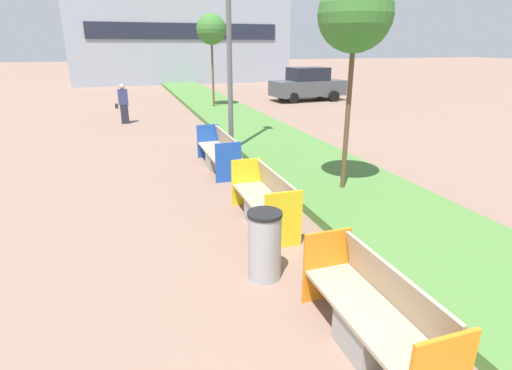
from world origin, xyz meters
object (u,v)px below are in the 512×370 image
litter_bin (265,245)px  bench_blue_frame (219,154)px  bench_orange_frame (373,320)px  parked_car_distant (308,84)px  sapling_tree_far (211,30)px  pedestrian_walking (123,104)px  sapling_tree_near (355,15)px  bench_yellow_frame (265,204)px

litter_bin → bench_blue_frame: bearing=83.5°
bench_orange_frame → bench_blue_frame: size_ratio=0.84×
bench_blue_frame → parked_car_distant: bearing=55.5°
sapling_tree_far → pedestrian_walking: size_ratio=2.80×
pedestrian_walking → sapling_tree_near: bearing=-67.2°
sapling_tree_far → bench_blue_frame: bearing=-101.8°
sapling_tree_far → parked_car_distant: 6.80m
bench_blue_frame → pedestrian_walking: (-2.22, 7.38, 0.42)m
bench_orange_frame → parked_car_distant: (7.98, 18.57, 0.55)m
bench_blue_frame → sapling_tree_near: sapling_tree_near is taller
litter_bin → pedestrian_walking: pedestrian_walking is taller
sapling_tree_near → pedestrian_walking: 11.36m
litter_bin → sapling_tree_near: 4.78m
litter_bin → sapling_tree_far: (2.65, 15.11, 3.24)m
litter_bin → sapling_tree_far: 15.68m
bench_blue_frame → sapling_tree_near: size_ratio=0.55×
bench_blue_frame → parked_car_distant: size_ratio=0.54×
litter_bin → sapling_tree_near: (2.65, 2.51, 3.09)m
bench_orange_frame → sapling_tree_near: (2.06, 4.19, 3.21)m
bench_yellow_frame → sapling_tree_near: bearing=21.9°
bench_blue_frame → litter_bin: bearing=-96.5°
sapling_tree_near → bench_yellow_frame: bearing=-158.1°
bench_yellow_frame → pedestrian_walking: 11.21m
bench_yellow_frame → sapling_tree_far: (2.06, 13.42, 3.36)m
bench_blue_frame → sapling_tree_near: 4.70m
sapling_tree_far → sapling_tree_near: bearing=-90.0°
bench_orange_frame → litter_bin: size_ratio=2.03×
bench_orange_frame → sapling_tree_near: bearing=63.9°
bench_yellow_frame → sapling_tree_near: (2.06, 0.83, 3.21)m
sapling_tree_far → pedestrian_walking: 5.72m
bench_orange_frame → bench_yellow_frame: bearing=90.0°
sapling_tree_near → sapling_tree_far: 12.60m
parked_car_distant → bench_yellow_frame: bearing=-122.2°
bench_orange_frame → pedestrian_walking: (-2.21, 14.34, 0.43)m
bench_yellow_frame → pedestrian_walking: (-2.21, 10.98, 0.43)m
bench_orange_frame → sapling_tree_far: 17.24m
pedestrian_walking → parked_car_distant: 11.03m
bench_yellow_frame → bench_orange_frame: bearing=-90.0°
litter_bin → sapling_tree_near: bearing=43.5°
bench_orange_frame → bench_blue_frame: (0.00, 6.96, 0.01)m
bench_blue_frame → sapling_tree_far: 10.58m
bench_blue_frame → sapling_tree_far: (2.05, 9.83, 3.35)m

